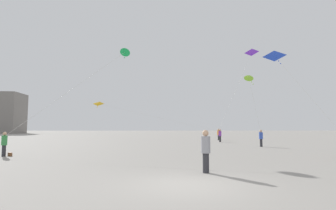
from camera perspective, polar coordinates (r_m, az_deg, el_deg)
name	(u,v)px	position (r m, az deg, el deg)	size (l,w,h in m)	color
ground_plane	(188,185)	(8.91, 4.31, -17.00)	(300.00, 300.00, 0.00)	gray
person_in_green	(4,143)	(20.22, -32.06, -7.01)	(0.34, 0.34, 1.58)	#2D2D33
person_in_blue	(261,137)	(27.24, 19.58, -6.66)	(0.36, 0.36, 1.65)	#2D2D33
person_in_orange	(219,134)	(39.74, 10.94, -6.18)	(0.37, 0.37, 1.69)	#2D2D33
person_in_purple	(220,135)	(34.61, 11.26, -6.41)	(0.36, 0.36, 1.66)	#2D2D33
person_in_grey	(206,149)	(11.14, 8.21, -9.50)	(0.38, 0.38, 1.76)	#2D2D33
kite_amber_delta	(102,105)	(44.29, -14.20, 0.11)	(19.47, 5.10, 4.80)	yellow
kite_lime_diamond	(249,78)	(27.22, 17.20, 5.59)	(1.59, 0.81, 5.86)	#8CD12D
kite_emerald_diamond	(124,53)	(24.07, -9.59, 11.09)	(7.58, 5.91, 7.63)	green
kite_cobalt_delta	(275,57)	(22.04, 22.32, 9.65)	(3.10, 4.28, 6.45)	blue
kite_violet_delta	(251,53)	(46.70, 17.64, 10.66)	(7.59, 4.30, 13.66)	purple
handbag_beside_flyer	(10,154)	(20.19, -31.14, -9.18)	(0.32, 0.14, 0.24)	brown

